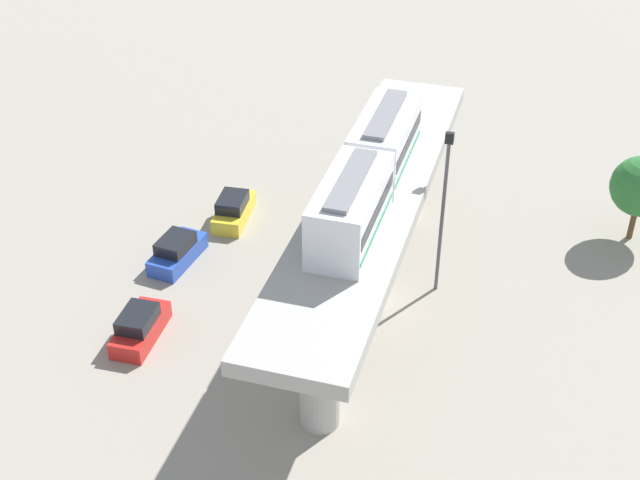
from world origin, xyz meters
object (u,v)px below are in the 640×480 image
at_px(parked_car_blue, 177,251).
at_px(signal_post, 443,207).
at_px(train, 368,173).
at_px(parked_car_yellow, 233,210).
at_px(parked_car_red, 140,327).

xyz_separation_m(parked_car_blue, signal_post, (-15.22, -1.79, 4.77)).
relative_size(train, parked_car_yellow, 3.12).
distance_m(parked_car_blue, signal_post, 16.05).
height_order(parked_car_red, parked_car_yellow, same).
distance_m(parked_car_red, signal_post, 17.36).
bearing_deg(parked_car_yellow, train, 140.99).
xyz_separation_m(parked_car_yellow, signal_post, (-13.70, 3.49, 4.77)).
xyz_separation_m(parked_car_red, signal_post, (-14.24, -8.71, 4.77)).
bearing_deg(parked_car_yellow, parked_car_blue, 68.59).
xyz_separation_m(train, parked_car_red, (10.84, 5.33, -8.17)).
relative_size(parked_car_red, parked_car_yellow, 0.98).
bearing_deg(parked_car_blue, parked_car_red, 104.05).
height_order(train, parked_car_yellow, train).
height_order(parked_car_blue, parked_car_yellow, same).
distance_m(train, parked_car_blue, 14.46).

